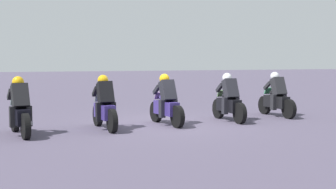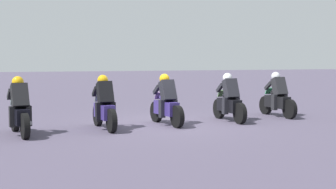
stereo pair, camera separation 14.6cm
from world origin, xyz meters
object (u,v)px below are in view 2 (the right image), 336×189
(rider_lane_b, at_px, (229,101))
(rider_lane_a, at_px, (277,98))
(rider_lane_c, at_px, (166,104))
(rider_lane_e, at_px, (19,111))
(rider_lane_d, at_px, (104,107))

(rider_lane_b, bearing_deg, rider_lane_a, -77.20)
(rider_lane_c, relative_size, rider_lane_e, 1.00)
(rider_lane_d, bearing_deg, rider_lane_a, -86.07)
(rider_lane_e, bearing_deg, rider_lane_b, -92.76)
(rider_lane_c, relative_size, rider_lane_d, 1.00)
(rider_lane_a, distance_m, rider_lane_d, 6.17)
(rider_lane_c, xyz_separation_m, rider_lane_d, (-0.24, 1.91, 0.00))
(rider_lane_a, xyz_separation_m, rider_lane_e, (-1.15, 8.36, 0.00))
(rider_lane_d, height_order, rider_lane_e, same)
(rider_lane_d, xyz_separation_m, rider_lane_e, (-0.28, 2.25, 0.00))
(rider_lane_c, xyz_separation_m, rider_lane_e, (-0.52, 4.16, 0.00))
(rider_lane_a, height_order, rider_lane_b, same)
(rider_lane_d, bearing_deg, rider_lane_b, -89.02)
(rider_lane_d, distance_m, rider_lane_e, 2.27)
(rider_lane_e, bearing_deg, rider_lane_d, -91.53)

